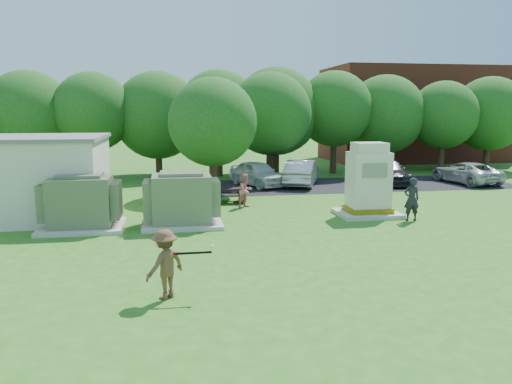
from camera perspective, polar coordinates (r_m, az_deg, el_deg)
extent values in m
plane|color=#2D6619|center=(15.48, 2.49, -7.14)|extent=(120.00, 120.00, 0.00)
cube|color=maroon|center=(46.58, 17.57, 8.45)|extent=(15.00, 8.00, 8.00)
cube|color=#232326|center=(30.10, 10.17, 0.83)|extent=(20.00, 6.00, 0.01)
cube|color=beige|center=(19.78, -19.20, -3.78)|extent=(3.00, 2.40, 0.15)
cube|color=#596347|center=(19.59, -19.36, -1.00)|extent=(2.20, 1.80, 1.80)
cube|color=#596347|center=(19.45, -19.51, 1.78)|extent=(1.60, 1.30, 0.12)
cube|color=#596347|center=(19.84, -22.98, -1.02)|extent=(0.32, 1.50, 1.35)
cube|color=#596347|center=(19.41, -15.67, -0.84)|extent=(0.32, 1.50, 1.35)
cube|color=beige|center=(19.49, -8.41, -3.54)|extent=(3.00, 2.40, 0.15)
cube|color=#5F6D4C|center=(19.30, -8.47, -0.72)|extent=(2.20, 1.80, 1.80)
cube|color=#5F6D4C|center=(19.16, -8.54, 2.11)|extent=(1.60, 1.30, 0.12)
cube|color=#5F6D4C|center=(19.32, -12.24, -0.75)|extent=(0.32, 1.50, 1.35)
cube|color=#5F6D4C|center=(19.36, -4.72, -0.54)|extent=(0.32, 1.50, 1.35)
cube|color=beige|center=(21.53, 12.59, -2.41)|extent=(2.52, 2.06, 0.17)
cube|color=yellow|center=(21.50, 12.60, -1.91)|extent=(1.77, 1.43, 0.21)
cube|color=beige|center=(21.29, 12.72, 1.38)|extent=(1.60, 1.26, 2.29)
cube|color=beige|center=(21.15, 12.85, 4.99)|extent=(1.32, 1.03, 0.40)
cube|color=gray|center=(20.63, 13.47, 2.39)|extent=(1.03, 0.05, 0.57)
cube|color=black|center=(23.83, -3.43, 0.35)|extent=(1.63, 0.63, 0.05)
cube|color=black|center=(24.36, -3.55, -0.10)|extent=(1.63, 0.23, 0.05)
cube|color=black|center=(23.38, -3.29, -0.49)|extent=(1.63, 0.23, 0.05)
cube|color=black|center=(23.82, -5.11, -0.49)|extent=(0.07, 1.22, 0.67)
cube|color=black|center=(23.97, -1.74, -0.39)|extent=(0.07, 1.22, 0.67)
imported|color=brown|center=(11.98, -10.35, -8.10)|extent=(1.21, 1.18, 1.66)
imported|color=black|center=(20.83, 17.36, -0.80)|extent=(0.66, 0.45, 1.75)
imported|color=#D16E73|center=(22.64, -1.19, 0.16)|extent=(0.95, 0.92, 1.55)
imported|color=silver|center=(29.09, 0.17, 2.13)|extent=(3.26, 4.63, 1.46)
imported|color=#AEAEB3|center=(29.43, 5.25, 2.22)|extent=(3.19, 4.85, 1.51)
imported|color=black|center=(31.13, 14.67, 2.26)|extent=(2.63, 5.12, 1.42)
imported|color=silver|center=(32.77, 22.84, 2.05)|extent=(2.76, 4.88, 1.29)
cylinder|color=black|center=(11.84, -7.15, -6.93)|extent=(0.85, 0.06, 0.06)
cylinder|color=maroon|center=(11.85, -9.13, -6.95)|extent=(0.22, 0.07, 0.06)
sphere|color=white|center=(11.86, -5.02, -6.24)|extent=(0.09, 0.09, 0.09)
cylinder|color=#47301E|center=(35.19, -24.20, 3.33)|extent=(0.44, 0.44, 2.40)
sphere|color=#235B1C|center=(35.05, -24.52, 8.02)|extent=(5.60, 5.60, 5.60)
cylinder|color=#47301E|center=(33.79, -17.89, 3.83)|extent=(0.44, 0.44, 2.80)
sphere|color=#235B1C|center=(33.66, -18.14, 8.75)|extent=(5.00, 5.00, 5.00)
cylinder|color=#47301E|center=(34.27, -11.04, 3.76)|extent=(0.44, 0.44, 2.30)
sphere|color=#235B1C|center=(34.12, -11.19, 8.59)|extent=(5.80, 5.80, 5.80)
cylinder|color=#47301E|center=(33.49, -4.21, 4.12)|extent=(0.44, 0.44, 2.70)
sphere|color=#235B1C|center=(33.35, -4.27, 9.21)|extent=(5.40, 5.40, 5.40)
cylinder|color=#47301E|center=(34.69, 2.30, 4.16)|extent=(0.44, 0.44, 2.50)
sphere|color=#235B1C|center=(34.55, 2.34, 9.20)|extent=(6.00, 6.00, 6.00)
cylinder|color=#47301E|center=(35.33, 8.82, 4.47)|extent=(0.44, 0.44, 2.90)
sphere|color=#235B1C|center=(35.21, 8.94, 9.36)|extent=(5.20, 5.20, 5.20)
cylinder|color=#47301E|center=(37.36, 14.37, 4.17)|extent=(0.44, 0.44, 2.40)
sphere|color=#235B1C|center=(37.22, 14.55, 8.59)|extent=(5.60, 5.60, 5.60)
cylinder|color=#47301E|center=(38.36, 20.40, 4.15)|extent=(0.44, 0.44, 2.60)
sphere|color=#235B1C|center=(38.24, 20.64, 8.24)|extent=(4.80, 4.80, 4.80)
cylinder|color=#47301E|center=(41.00, 24.85, 4.10)|extent=(0.44, 0.44, 2.50)
sphere|color=#235B1C|center=(40.88, 25.12, 8.11)|extent=(5.40, 5.40, 5.40)
cylinder|color=#47301E|center=(26.29, -4.89, 2.35)|extent=(0.44, 0.44, 2.40)
sphere|color=#235B1C|center=(26.10, -4.97, 7.98)|extent=(4.60, 4.60, 4.60)
cylinder|color=#47301E|center=(31.76, 1.58, 3.77)|extent=(0.44, 0.44, 2.60)
sphere|color=#235B1C|center=(31.61, 1.60, 8.94)|extent=(5.20, 5.20, 5.20)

